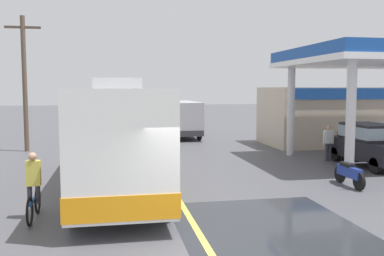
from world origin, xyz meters
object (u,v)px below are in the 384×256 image
(cyclist_on_shoulder, at_px, (34,189))
(pedestrian_by_shop, at_px, (342,141))
(pedestrian_near_pump, at_px, (328,141))
(minibus_opposing_lane, at_px, (181,116))
(motorcycle_parked_forecourt, at_px, (349,173))
(car_at_pump, at_px, (370,143))
(coach_bus_main, at_px, (118,136))

(cyclist_on_shoulder, distance_m, pedestrian_by_shop, 14.12)
(cyclist_on_shoulder, relative_size, pedestrian_near_pump, 1.10)
(minibus_opposing_lane, relative_size, motorcycle_parked_forecourt, 3.41)
(pedestrian_near_pump, bearing_deg, motorcycle_parked_forecourt, -110.76)
(cyclist_on_shoulder, bearing_deg, pedestrian_near_pump, 29.66)
(pedestrian_near_pump, bearing_deg, car_at_pump, -53.22)
(coach_bus_main, height_order, cyclist_on_shoulder, coach_bus_main)
(coach_bus_main, distance_m, cyclist_on_shoulder, 4.06)
(cyclist_on_shoulder, height_order, motorcycle_parked_forecourt, cyclist_on_shoulder)
(pedestrian_near_pump, bearing_deg, pedestrian_by_shop, 0.88)
(motorcycle_parked_forecourt, bearing_deg, minibus_opposing_lane, 101.80)
(minibus_opposing_lane, bearing_deg, car_at_pump, -63.41)
(cyclist_on_shoulder, bearing_deg, minibus_opposing_lane, 69.42)
(minibus_opposing_lane, height_order, cyclist_on_shoulder, minibus_opposing_lane)
(coach_bus_main, relative_size, motorcycle_parked_forecourt, 6.13)
(minibus_opposing_lane, height_order, pedestrian_by_shop, minibus_opposing_lane)
(cyclist_on_shoulder, distance_m, pedestrian_near_pump, 13.50)
(cyclist_on_shoulder, bearing_deg, motorcycle_parked_forecourt, 10.71)
(motorcycle_parked_forecourt, distance_m, pedestrian_near_pump, 5.16)
(coach_bus_main, relative_size, car_at_pump, 2.63)
(minibus_opposing_lane, bearing_deg, motorcycle_parked_forecourt, -78.20)
(pedestrian_near_pump, bearing_deg, cyclist_on_shoulder, -150.34)
(coach_bus_main, distance_m, minibus_opposing_lane, 15.01)
(car_at_pump, bearing_deg, cyclist_on_shoulder, -157.96)
(motorcycle_parked_forecourt, relative_size, pedestrian_near_pump, 1.08)
(coach_bus_main, xyz_separation_m, pedestrian_by_shop, (10.25, 3.40, -0.79))
(coach_bus_main, xyz_separation_m, cyclist_on_shoulder, (-2.18, -3.30, -0.94))
(car_at_pump, relative_size, pedestrian_near_pump, 2.53)
(coach_bus_main, bearing_deg, cyclist_on_shoulder, -123.48)
(cyclist_on_shoulder, height_order, pedestrian_by_shop, cyclist_on_shoulder)
(coach_bus_main, height_order, motorcycle_parked_forecourt, coach_bus_main)
(pedestrian_near_pump, height_order, pedestrian_by_shop, same)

